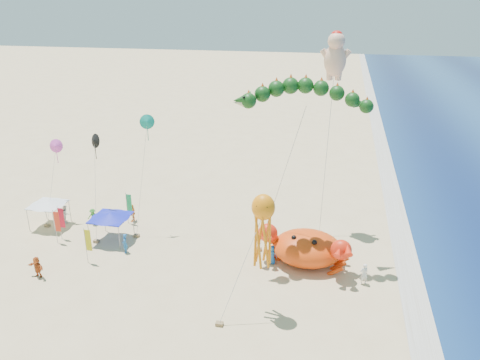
% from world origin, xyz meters
% --- Properties ---
extents(ground, '(320.00, 320.00, 0.00)m').
position_xyz_m(ground, '(0.00, 0.00, 0.00)').
color(ground, '#D1B784').
rests_on(ground, ground).
extents(foam_strip, '(320.00, 320.00, 0.00)m').
position_xyz_m(foam_strip, '(12.00, 0.00, 0.01)').
color(foam_strip, silver).
rests_on(foam_strip, ground).
extents(crab_inflatable, '(7.71, 5.97, 3.38)m').
position_xyz_m(crab_inflatable, '(3.86, 0.92, 1.49)').
color(crab_inflatable, '#E3400B').
rests_on(crab_inflatable, ground).
extents(dragon_kite, '(10.54, 5.07, 14.68)m').
position_xyz_m(dragon_kite, '(3.00, 1.40, 13.52)').
color(dragon_kite, '#0F3A10').
rests_on(dragon_kite, ground).
extents(cherub_kite, '(1.88, 3.96, 17.95)m').
position_xyz_m(cherub_kite, '(4.86, 8.80, 15.94)').
color(cherub_kite, '#FFBE9B').
rests_on(cherub_kite, ground).
extents(octopus_kite, '(3.46, 3.21, 8.80)m').
position_xyz_m(octopus_kite, '(1.26, -5.94, 6.61)').
color(octopus_kite, orange).
rests_on(octopus_kite, ground).
extents(canopy_blue, '(3.44, 3.44, 2.71)m').
position_xyz_m(canopy_blue, '(-13.66, 1.21, 2.44)').
color(canopy_blue, gray).
rests_on(canopy_blue, ground).
extents(canopy_white, '(3.23, 3.23, 2.71)m').
position_xyz_m(canopy_white, '(-20.75, 2.49, 2.44)').
color(canopy_white, gray).
rests_on(canopy_white, ground).
extents(feather_flags, '(5.14, 7.52, 3.20)m').
position_xyz_m(feather_flags, '(-15.82, 0.50, 2.01)').
color(feather_flags, gray).
rests_on(feather_flags, ground).
extents(beachgoers, '(28.98, 11.77, 1.80)m').
position_xyz_m(beachgoers, '(-12.28, 0.43, 0.86)').
color(beachgoers, '#307F2A').
rests_on(beachgoers, ground).
extents(small_kites, '(10.80, 4.57, 11.01)m').
position_xyz_m(small_kites, '(-15.49, 3.67, 7.91)').
color(small_kites, '#EA4EC6').
rests_on(small_kites, ground).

